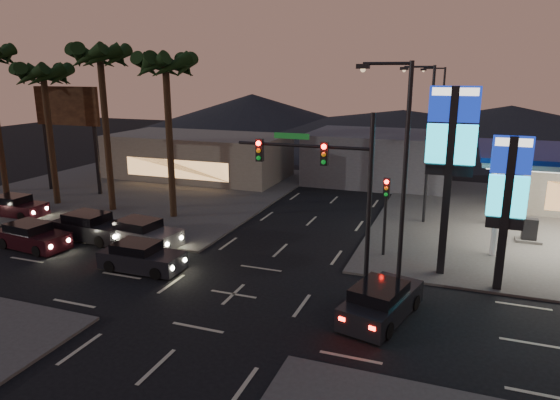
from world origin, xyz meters
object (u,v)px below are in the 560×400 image
at_px(car_lane_a_front, 141,257).
at_px(car_lane_a_mid, 32,236).
at_px(pylon_sign_short, 508,190).
at_px(car_lane_b_mid, 91,227).
at_px(suv_station, 381,302).
at_px(car_lane_b_rear, 15,207).
at_px(traffic_signal_mast, 330,177).
at_px(car_lane_b_front, 142,234).
at_px(pylon_sign_tall, 451,144).

distance_m(car_lane_a_front, car_lane_a_mid, 7.66).
height_order(pylon_sign_short, car_lane_b_mid, pylon_sign_short).
height_order(car_lane_a_front, suv_station, suv_station).
relative_size(car_lane_b_mid, car_lane_b_rear, 1.12).
bearing_deg(traffic_signal_mast, car_lane_a_front, -174.07).
xyz_separation_m(car_lane_b_mid, suv_station, (17.66, -3.95, -0.03)).
height_order(pylon_sign_short, traffic_signal_mast, traffic_signal_mast).
bearing_deg(car_lane_b_front, traffic_signal_mast, -10.34).
bearing_deg(suv_station, car_lane_a_mid, 175.54).
relative_size(pylon_sign_short, car_lane_a_mid, 1.54).
bearing_deg(car_lane_a_front, traffic_signal_mast, 5.93).
xyz_separation_m(car_lane_b_front, suv_station, (14.14, -4.02, -0.00)).
height_order(car_lane_a_front, car_lane_b_mid, car_lane_b_mid).
relative_size(car_lane_a_front, car_lane_b_front, 0.91).
xyz_separation_m(pylon_sign_tall, suv_station, (-2.02, -5.45, -5.70)).
distance_m(car_lane_a_front, car_lane_b_front, 3.70).
bearing_deg(traffic_signal_mast, car_lane_a_mid, -178.64).
bearing_deg(traffic_signal_mast, car_lane_b_front, 169.66).
xyz_separation_m(pylon_sign_short, car_lane_a_front, (-16.56, -3.48, -4.01)).
relative_size(car_lane_a_mid, car_lane_b_mid, 0.93).
bearing_deg(car_lane_a_mid, car_lane_b_rear, 143.81).
bearing_deg(suv_station, pylon_sign_short, 44.55).
relative_size(traffic_signal_mast, car_lane_b_front, 1.69).
bearing_deg(car_lane_b_mid, car_lane_b_front, 1.20).
distance_m(car_lane_b_front, suv_station, 14.70).
height_order(traffic_signal_mast, car_lane_b_front, traffic_signal_mast).
height_order(pylon_sign_tall, traffic_signal_mast, pylon_sign_tall).
xyz_separation_m(car_lane_a_mid, car_lane_b_front, (5.54, 2.49, 0.03)).
distance_m(car_lane_a_mid, suv_station, 19.74).
bearing_deg(car_lane_b_rear, car_lane_b_mid, -14.57).
xyz_separation_m(car_lane_b_mid, car_lane_b_rear, (-8.26, 2.15, -0.06)).
distance_m(pylon_sign_short, car_lane_b_front, 19.08).
height_order(car_lane_a_front, car_lane_b_rear, car_lane_b_rear).
relative_size(pylon_sign_tall, car_lane_a_front, 2.09).
distance_m(car_lane_b_mid, car_lane_b_rear, 8.53).
relative_size(pylon_sign_short, car_lane_a_front, 1.62).
bearing_deg(car_lane_b_mid, pylon_sign_short, 1.30).
xyz_separation_m(pylon_sign_tall, car_lane_b_front, (-16.16, -1.43, -5.70)).
bearing_deg(car_lane_b_mid, car_lane_b_rear, 165.43).
xyz_separation_m(pylon_sign_short, car_lane_b_rear, (-30.43, 1.64, -4.00)).
height_order(traffic_signal_mast, suv_station, traffic_signal_mast).
bearing_deg(car_lane_a_mid, car_lane_b_front, 24.15).
xyz_separation_m(pylon_sign_short, suv_station, (-4.52, -4.45, -3.96)).
xyz_separation_m(traffic_signal_mast, car_lane_b_mid, (-14.93, 2.01, -4.51)).
bearing_deg(pylon_sign_short, traffic_signal_mast, -160.87).
height_order(pylon_sign_tall, car_lane_b_rear, pylon_sign_tall).
xyz_separation_m(car_lane_a_mid, car_lane_b_mid, (2.03, 2.41, 0.05)).
bearing_deg(pylon_sign_tall, suv_station, -110.33).
bearing_deg(car_lane_b_mid, car_lane_a_mid, -130.03).
bearing_deg(car_lane_a_mid, pylon_sign_tall, 10.22).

